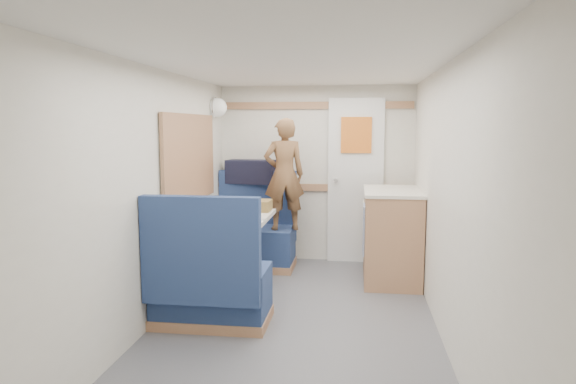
# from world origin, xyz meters

# --- Properties ---
(floor) EXTENTS (4.50, 4.50, 0.00)m
(floor) POSITION_xyz_m (0.00, 0.00, 0.00)
(floor) COLOR #515156
(floor) RESTS_ON ground
(ceiling) EXTENTS (4.50, 4.50, 0.00)m
(ceiling) POSITION_xyz_m (0.00, 0.00, 2.00)
(ceiling) COLOR silver
(ceiling) RESTS_ON wall_back
(wall_back) EXTENTS (2.20, 0.02, 2.00)m
(wall_back) POSITION_xyz_m (0.00, 2.25, 1.00)
(wall_back) COLOR silver
(wall_back) RESTS_ON floor
(wall_left) EXTENTS (0.02, 4.50, 2.00)m
(wall_left) POSITION_xyz_m (-1.10, 0.00, 1.00)
(wall_left) COLOR silver
(wall_left) RESTS_ON floor
(wall_right) EXTENTS (0.02, 4.50, 2.00)m
(wall_right) POSITION_xyz_m (1.10, 0.00, 1.00)
(wall_right) COLOR silver
(wall_right) RESTS_ON floor
(oak_trim_low) EXTENTS (2.15, 0.02, 0.08)m
(oak_trim_low) POSITION_xyz_m (0.00, 2.23, 0.85)
(oak_trim_low) COLOR #8C5E3F
(oak_trim_low) RESTS_ON wall_back
(oak_trim_high) EXTENTS (2.15, 0.02, 0.08)m
(oak_trim_high) POSITION_xyz_m (0.00, 2.23, 1.78)
(oak_trim_high) COLOR #8C5E3F
(oak_trim_high) RESTS_ON wall_back
(side_window) EXTENTS (0.04, 1.30, 0.72)m
(side_window) POSITION_xyz_m (-1.08, 1.00, 1.25)
(side_window) COLOR gray
(side_window) RESTS_ON wall_left
(rear_door) EXTENTS (0.62, 0.12, 1.86)m
(rear_door) POSITION_xyz_m (0.45, 2.22, 0.97)
(rear_door) COLOR white
(rear_door) RESTS_ON wall_back
(dinette_table) EXTENTS (0.62, 0.92, 0.72)m
(dinette_table) POSITION_xyz_m (-0.65, 1.00, 0.57)
(dinette_table) COLOR white
(dinette_table) RESTS_ON floor
(bench_far) EXTENTS (0.90, 0.59, 1.05)m
(bench_far) POSITION_xyz_m (-0.65, 1.86, 0.30)
(bench_far) COLOR navy
(bench_far) RESTS_ON floor
(bench_near) EXTENTS (0.90, 0.59, 1.05)m
(bench_near) POSITION_xyz_m (-0.65, 0.14, 0.30)
(bench_near) COLOR navy
(bench_near) RESTS_ON floor
(ledge) EXTENTS (0.90, 0.14, 0.04)m
(ledge) POSITION_xyz_m (-0.65, 2.12, 0.88)
(ledge) COLOR #8C5E3F
(ledge) RESTS_ON bench_far
(dome_light) EXTENTS (0.20, 0.20, 0.20)m
(dome_light) POSITION_xyz_m (-1.04, 1.85, 1.75)
(dome_light) COLOR white
(dome_light) RESTS_ON wall_left
(galley_counter) EXTENTS (0.57, 0.92, 0.92)m
(galley_counter) POSITION_xyz_m (0.82, 1.55, 0.47)
(galley_counter) COLOR #8C5E3F
(galley_counter) RESTS_ON floor
(person) EXTENTS (0.49, 0.39, 1.18)m
(person) POSITION_xyz_m (-0.30, 1.74, 1.04)
(person) COLOR brown
(person) RESTS_ON bench_far
(duffel_bag) EXTENTS (0.59, 0.35, 0.27)m
(duffel_bag) POSITION_xyz_m (-0.73, 2.12, 1.03)
(duffel_bag) COLOR black
(duffel_bag) RESTS_ON ledge
(tray) EXTENTS (0.36, 0.41, 0.02)m
(tray) POSITION_xyz_m (-0.50, 0.91, 0.73)
(tray) COLOR white
(tray) RESTS_ON dinette_table
(orange_fruit) EXTENTS (0.08, 0.08, 0.08)m
(orange_fruit) POSITION_xyz_m (-0.43, 0.78, 0.78)
(orange_fruit) COLOR #E3500A
(orange_fruit) RESTS_ON tray
(cheese_block) EXTENTS (0.11, 0.07, 0.04)m
(cheese_block) POSITION_xyz_m (-0.68, 0.62, 0.76)
(cheese_block) COLOR #E2D182
(cheese_block) RESTS_ON tray
(wine_glass) EXTENTS (0.08, 0.08, 0.17)m
(wine_glass) POSITION_xyz_m (-0.77, 1.02, 0.84)
(wine_glass) COLOR white
(wine_glass) RESTS_ON dinette_table
(tumbler_left) EXTENTS (0.07, 0.07, 0.12)m
(tumbler_left) POSITION_xyz_m (-0.75, 0.62, 0.78)
(tumbler_left) COLOR white
(tumbler_left) RESTS_ON dinette_table
(tumbler_mid) EXTENTS (0.06, 0.06, 0.10)m
(tumbler_mid) POSITION_xyz_m (-0.82, 1.38, 0.77)
(tumbler_mid) COLOR white
(tumbler_mid) RESTS_ON dinette_table
(beer_glass) EXTENTS (0.06, 0.06, 0.10)m
(beer_glass) POSITION_xyz_m (-0.46, 0.99, 0.77)
(beer_glass) COLOR #925B15
(beer_glass) RESTS_ON dinette_table
(pepper_grinder) EXTENTS (0.04, 0.04, 0.10)m
(pepper_grinder) POSITION_xyz_m (-0.66, 0.96, 0.77)
(pepper_grinder) COLOR black
(pepper_grinder) RESTS_ON dinette_table
(salt_grinder) EXTENTS (0.03, 0.03, 0.08)m
(salt_grinder) POSITION_xyz_m (-0.77, 1.06, 0.76)
(salt_grinder) COLOR silver
(salt_grinder) RESTS_ON dinette_table
(bread_loaf) EXTENTS (0.14, 0.25, 0.10)m
(bread_loaf) POSITION_xyz_m (-0.44, 1.31, 0.77)
(bread_loaf) COLOR brown
(bread_loaf) RESTS_ON dinette_table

